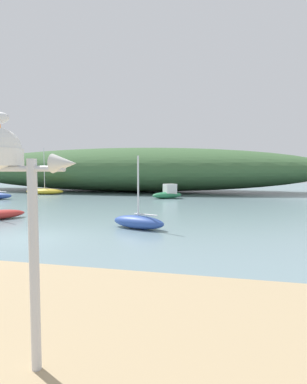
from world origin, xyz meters
The scene contains 6 objects.
ground_plane centered at (0.00, 0.00, 0.00)m, with size 120.00×120.00×0.00m, color gray.
distant_hill centered at (-5.37, 28.29, 2.69)m, with size 48.69×13.56×5.39m, color #3D6038.
mast_structure centered at (5.18, -7.59, 2.67)m, with size 1.28×0.54×2.98m.
motorboat_east_reach centered at (1.94, 18.90, 0.48)m, with size 3.03×2.79×1.35m.
sailboat_outer_mooring centered at (3.68, 3.09, 0.32)m, with size 2.84×1.75×3.31m.
sailboat_west_reach centered at (-12.13, 20.78, 0.33)m, with size 4.29×2.18×5.05m.
Camera 1 is at (7.81, -11.04, 2.67)m, focal length 30.61 mm.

